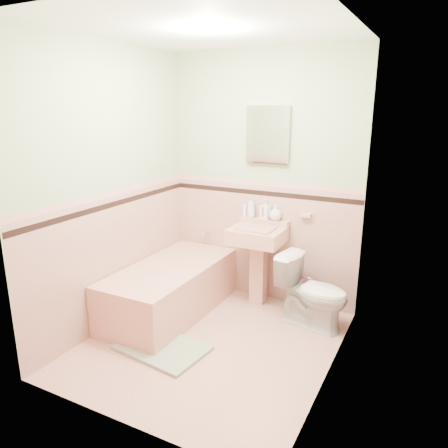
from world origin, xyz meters
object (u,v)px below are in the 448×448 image
at_px(bathtub, 171,290).
at_px(soap_bottle_mid, 266,209).
at_px(sink, 256,267).
at_px(bucket, 306,300).
at_px(soap_bottle_left, 251,207).
at_px(soap_bottle_right, 275,212).
at_px(medicine_cabinet, 268,135).
at_px(toilet, 313,292).
at_px(shoe, 149,346).

xyz_separation_m(bathtub, soap_bottle_mid, (0.69, 0.71, 0.74)).
bearing_deg(sink, bucket, 9.82).
xyz_separation_m(soap_bottle_mid, bucket, (0.49, -0.09, -0.85)).
bearing_deg(soap_bottle_left, soap_bottle_mid, 0.00).
bearing_deg(soap_bottle_left, soap_bottle_right, 0.00).
height_order(medicine_cabinet, toilet, medicine_cabinet).
height_order(bathtub, soap_bottle_left, soap_bottle_left).
bearing_deg(sink, medicine_cabinet, 90.00).
bearing_deg(bathtub, shoe, -70.12).
bearing_deg(bucket, bathtub, -152.41).
bearing_deg(soap_bottle_right, sink, -123.10).
distance_m(soap_bottle_left, bucket, 1.08).
xyz_separation_m(sink, soap_bottle_left, (-0.15, 0.18, 0.57)).
xyz_separation_m(sink, bucket, (0.50, 0.09, -0.29)).
xyz_separation_m(soap_bottle_right, shoe, (-0.55, -1.40, -0.89)).
relative_size(medicine_cabinet, soap_bottle_left, 2.55).
bearing_deg(soap_bottle_right, shoe, -111.47).
height_order(soap_bottle_mid, shoe, soap_bottle_mid).
height_order(bathtub, soap_bottle_right, soap_bottle_right).
bearing_deg(soap_bottle_mid, sink, -93.81).
xyz_separation_m(sink, soap_bottle_mid, (0.01, 0.18, 0.56)).
relative_size(toilet, bucket, 2.75).
bearing_deg(soap_bottle_left, medicine_cabinet, 11.66).
relative_size(bathtub, soap_bottle_left, 6.96).
relative_size(sink, bucket, 3.39).
relative_size(sink, soap_bottle_right, 5.08).
xyz_separation_m(soap_bottle_mid, toilet, (0.62, -0.33, -0.64)).
bearing_deg(toilet, shoe, 145.01).
height_order(soap_bottle_left, shoe, soap_bottle_left).
height_order(soap_bottle_mid, toilet, soap_bottle_mid).
bearing_deg(soap_bottle_right, soap_bottle_left, 180.00).
relative_size(soap_bottle_left, shoe, 1.50).
height_order(medicine_cabinet, bucket, medicine_cabinet).
height_order(soap_bottle_mid, bucket, soap_bottle_mid).
distance_m(bathtub, soap_bottle_left, 1.16).
relative_size(soap_bottle_left, soap_bottle_right, 1.35).
bearing_deg(shoe, soap_bottle_right, 45.14).
distance_m(soap_bottle_right, bucket, 0.92).
xyz_separation_m(bathtub, shoe, (0.25, -0.69, -0.17)).
xyz_separation_m(medicine_cabinet, soap_bottle_right, (0.12, -0.03, -0.75)).
distance_m(soap_bottle_mid, toilet, 0.95).
bearing_deg(soap_bottle_mid, medicine_cabinet, 111.76).
height_order(medicine_cabinet, soap_bottle_mid, medicine_cabinet).
bearing_deg(sink, soap_bottle_mid, 86.19).
relative_size(soap_bottle_right, bucket, 0.67).
height_order(sink, shoe, sink).
distance_m(soap_bottle_mid, shoe, 1.72).
relative_size(bathtub, medicine_cabinet, 2.73).
xyz_separation_m(sink, soap_bottle_right, (0.12, 0.18, 0.54)).
relative_size(bucket, shoe, 1.66).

